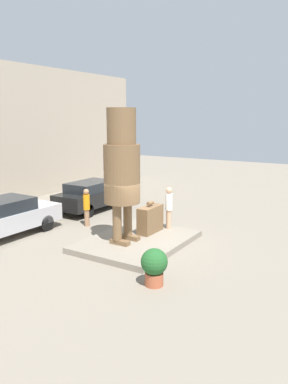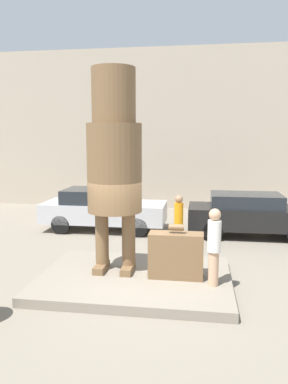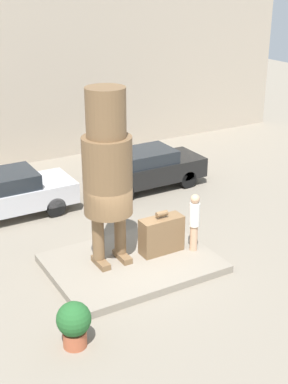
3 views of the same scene
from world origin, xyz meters
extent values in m
plane|color=gray|center=(0.00, 0.00, 0.00)|extent=(60.00, 60.00, 0.00)
cube|color=gray|center=(0.00, 0.00, 0.11)|extent=(4.66, 3.46, 0.22)
cube|color=tan|center=(0.00, 10.47, 3.99)|extent=(28.00, 0.60, 7.97)
cube|color=brown|center=(-0.91, 0.19, 0.31)|extent=(0.27, 0.77, 0.17)
cube|color=brown|center=(-0.22, 0.19, 0.31)|extent=(0.27, 0.77, 0.17)
cylinder|color=brown|center=(-0.91, 0.30, 1.07)|extent=(0.34, 0.34, 1.36)
cylinder|color=brown|center=(-0.22, 0.30, 1.07)|extent=(0.34, 0.34, 1.36)
cylinder|color=brown|center=(-0.56, 0.30, 2.84)|extent=(1.36, 1.36, 2.18)
cylinder|color=brown|center=(-0.56, 0.30, 4.58)|extent=(1.07, 1.07, 1.31)
cube|color=brown|center=(1.00, 0.01, 0.77)|extent=(1.31, 0.52, 1.10)
cylinder|color=brown|center=(1.00, 0.01, 1.46)|extent=(0.36, 0.16, 0.16)
cylinder|color=tan|center=(1.88, -0.38, 0.62)|extent=(0.23, 0.23, 0.81)
cylinder|color=white|center=(1.88, -0.38, 1.39)|extent=(0.30, 0.30, 0.72)
sphere|color=tan|center=(1.88, -0.38, 1.88)|extent=(0.27, 0.27, 0.27)
cube|color=#B7B7BC|center=(-2.11, 5.17, 0.72)|extent=(4.72, 1.88, 0.73)
cylinder|color=black|center=(-0.65, 6.02, 0.35)|extent=(0.71, 0.18, 0.71)
cylinder|color=black|center=(-0.65, 4.32, 0.35)|extent=(0.71, 0.18, 0.71)
cube|color=black|center=(3.42, 5.02, 0.72)|extent=(4.54, 1.81, 0.75)
cube|color=#1E2328|center=(3.19, 5.02, 1.33)|extent=(2.50, 1.63, 0.48)
cylinder|color=black|center=(4.83, 5.84, 0.34)|extent=(0.69, 0.18, 0.69)
cylinder|color=black|center=(4.83, 4.21, 0.34)|extent=(0.69, 0.18, 0.69)
cylinder|color=black|center=(2.01, 5.84, 0.34)|extent=(0.69, 0.18, 0.69)
cylinder|color=black|center=(2.01, 4.21, 0.34)|extent=(0.69, 0.18, 0.69)
cylinder|color=#AD5638|center=(-2.83, -2.43, 0.20)|extent=(0.55, 0.55, 0.40)
sphere|color=#235B28|center=(-2.83, -2.43, 0.74)|extent=(0.80, 0.80, 0.80)
cylinder|color=#A87A56|center=(0.87, 3.31, 0.39)|extent=(0.22, 0.22, 0.78)
cylinder|color=orange|center=(0.87, 3.31, 1.12)|extent=(0.29, 0.29, 0.69)
sphere|color=#A87A56|center=(0.87, 3.31, 1.60)|extent=(0.26, 0.26, 0.26)
camera|label=1|loc=(-11.75, -7.66, 4.88)|focal=35.00mm
camera|label=2|loc=(1.54, -8.71, 3.59)|focal=35.00mm
camera|label=3|loc=(-6.43, -11.84, 7.99)|focal=50.00mm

